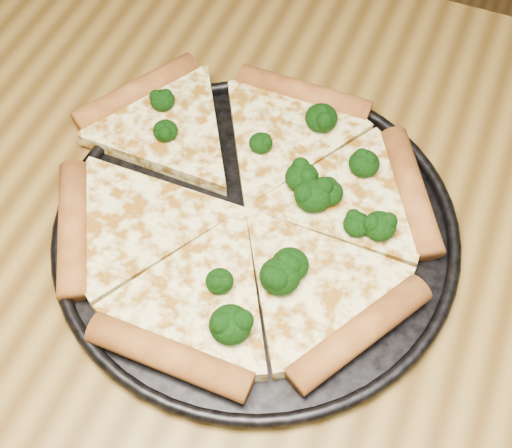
% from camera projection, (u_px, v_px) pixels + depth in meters
% --- Properties ---
extents(dining_table, '(1.20, 0.90, 0.75)m').
position_uv_depth(dining_table, '(339.00, 340.00, 0.74)').
color(dining_table, olive).
rests_on(dining_table, ground).
extents(pizza_pan, '(0.40, 0.40, 0.02)m').
position_uv_depth(pizza_pan, '(256.00, 229.00, 0.69)').
color(pizza_pan, black).
rests_on(pizza_pan, dining_table).
extents(pizza, '(0.42, 0.36, 0.03)m').
position_uv_depth(pizza, '(242.00, 206.00, 0.70)').
color(pizza, '#FFF69C').
rests_on(pizza, pizza_pan).
extents(broccoli_florets, '(0.29, 0.29, 0.03)m').
position_uv_depth(broccoli_florets, '(291.00, 209.00, 0.68)').
color(broccoli_florets, black).
rests_on(broccoli_florets, pizza).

